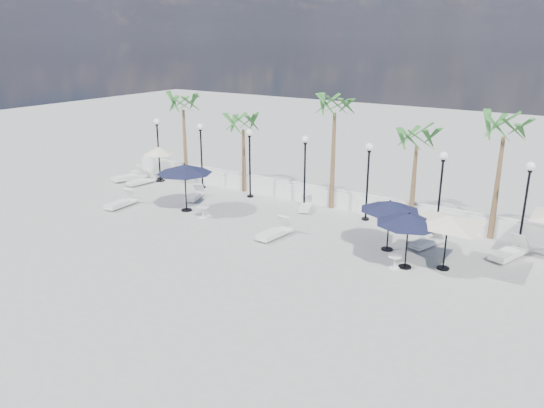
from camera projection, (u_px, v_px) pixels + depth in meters
The scene contains 30 objects.
ground at pixel (228, 247), 22.84m from camera, with size 100.00×100.00×0.00m, color gray.
balustrade at pixel (313, 195), 28.66m from camera, with size 26.00×0.30×1.01m.
lamppost_0 at pixel (158, 140), 32.75m from camera, with size 0.36×0.36×3.84m.
lamppost_1 at pixel (201, 147), 30.92m from camera, with size 0.36×0.36×3.84m.
lamppost_2 at pixel (250, 154), 29.08m from camera, with size 0.36×0.36×3.84m.
lamppost_3 at pixel (305, 162), 27.25m from camera, with size 0.36×0.36×3.84m.
lamppost_4 at pixel (368, 171), 25.41m from camera, with size 0.36×0.36×3.84m.
lamppost_5 at pixel (441, 181), 23.58m from camera, with size 0.36×0.36×3.84m.
lamppost_6 at pixel (526, 194), 21.74m from camera, with size 0.36×0.36×3.84m.
palm_0 at pixel (183, 107), 31.98m from camera, with size 2.60×2.60×5.50m.
palm_1 at pixel (243, 127), 29.86m from camera, with size 2.60×2.60×4.70m.
palm_2 at pixel (335, 110), 26.45m from camera, with size 2.60×2.60×6.10m.
palm_3 at pixel (417, 143), 24.55m from camera, with size 2.60×2.60×4.90m.
palm_4 at pixel (504, 134), 22.38m from camera, with size 2.60×2.60×5.70m.
lounger_0 at pixel (141, 181), 32.27m from camera, with size 0.85×1.91×0.69m.
lounger_1 at pixel (129, 176), 33.12m from camera, with size 1.36×2.27×0.81m.
lounger_2 at pixel (121, 202), 28.05m from camera, with size 0.79×2.04×0.75m.
lounger_3 at pixel (195, 195), 29.39m from camera, with size 1.10×1.83×0.65m.
lounger_4 at pixel (275, 232), 23.84m from camera, with size 0.89×2.09×0.76m.
lounger_5 at pixel (306, 206), 27.59m from camera, with size 1.07×1.72×0.61m.
lounger_6 at pixel (509, 252), 21.60m from camera, with size 1.29×2.19×0.78m.
lounger_7 at pixel (427, 242), 22.81m from camera, with size 1.12×1.85×0.66m.
side_table_0 at pixel (135, 174), 33.63m from camera, with size 0.49×0.49×0.48m.
side_table_1 at pixel (203, 211), 26.40m from camera, with size 0.59×0.59×0.57m.
side_table_2 at pixel (395, 261), 20.65m from camera, with size 0.53×0.53×0.52m.
parasol_navy_left at pixel (185, 169), 26.86m from camera, with size 2.85×2.85×2.52m.
parasol_navy_mid at pixel (390, 206), 21.93m from camera, with size 2.49×2.49×2.23m.
parasol_navy_right at pixel (409, 219), 20.20m from camera, with size 2.55×2.55×2.29m.
parasol_cream_sq_a at pixel (449, 216), 20.02m from camera, with size 4.81×4.81×2.36m.
parasol_cream_small at pixel (159, 151), 32.54m from camera, with size 1.81×1.81×2.22m.
Camera 1 is at (13.24, -16.65, 8.73)m, focal length 35.00 mm.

